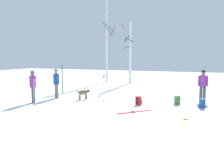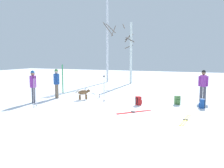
# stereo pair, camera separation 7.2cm
# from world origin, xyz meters

# --- Properties ---
(ground_plane) EXTENTS (60.00, 60.00, 0.00)m
(ground_plane) POSITION_xyz_m (0.00, 0.00, 0.00)
(ground_plane) COLOR white
(person_0) EXTENTS (0.42, 0.37, 1.72)m
(person_0) POSITION_xyz_m (-3.99, 2.44, 0.98)
(person_0) COLOR #72604C
(person_0) RESTS_ON ground_plane
(person_1) EXTENTS (0.52, 0.34, 1.72)m
(person_1) POSITION_xyz_m (3.98, 4.67, 0.98)
(person_1) COLOR #4C4C56
(person_1) RESTS_ON ground_plane
(person_2) EXTENTS (0.41, 0.38, 1.72)m
(person_2) POSITION_xyz_m (-4.27, 0.76, 0.98)
(person_2) COLOR #4C4C56
(person_2) RESTS_ON ground_plane
(dog) EXTENTS (0.61, 0.72, 0.57)m
(dog) POSITION_xyz_m (-2.30, 2.65, 0.39)
(dog) COLOR brown
(dog) RESTS_ON ground_plane
(ski_pair_planted_0) EXTENTS (0.14, 0.08, 1.91)m
(ski_pair_planted_0) POSITION_xyz_m (-4.89, 4.38, 0.95)
(ski_pair_planted_0) COLOR green
(ski_pair_planted_0) RESTS_ON ground_plane
(ski_pair_lying_0) EXTENTS (0.27, 1.83, 0.05)m
(ski_pair_lying_0) POSITION_xyz_m (3.55, 0.25, 0.01)
(ski_pair_lying_0) COLOR yellow
(ski_pair_lying_0) RESTS_ON ground_plane
(ski_pair_lying_1) EXTENTS (1.28, 1.42, 0.05)m
(ski_pair_lying_1) POSITION_xyz_m (1.30, 0.72, 0.01)
(ski_pair_lying_1) COLOR red
(ski_pair_lying_1) RESTS_ON ground_plane
(ski_poles_0) EXTENTS (0.07, 0.24, 1.51)m
(ski_poles_0) POSITION_xyz_m (-3.39, -0.16, 0.80)
(ski_poles_0) COLOR #B2B2BC
(ski_poles_0) RESTS_ON ground_plane
(ski_poles_1) EXTENTS (0.07, 0.20, 1.43)m
(ski_poles_1) POSITION_xyz_m (-0.95, 2.48, 0.76)
(ski_poles_1) COLOR #B2B2BC
(ski_poles_1) RESTS_ON ground_plane
(backpack_0) EXTENTS (0.34, 0.35, 0.44)m
(backpack_0) POSITION_xyz_m (1.03, 2.33, 0.21)
(backpack_0) COLOR red
(backpack_0) RESTS_ON ground_plane
(backpack_1) EXTENTS (0.33, 0.34, 0.44)m
(backpack_1) POSITION_xyz_m (2.82, 3.27, 0.21)
(backpack_1) COLOR #4C7F3F
(backpack_1) RESTS_ON ground_plane
(backpack_2) EXTENTS (0.29, 0.26, 0.44)m
(backpack_2) POSITION_xyz_m (4.03, 2.79, 0.21)
(backpack_2) COLOR #1E4C99
(backpack_2) RESTS_ON ground_plane
(water_bottle_0) EXTENTS (0.08, 0.08, 0.22)m
(water_bottle_0) POSITION_xyz_m (-1.74, 3.52, 0.10)
(water_bottle_0) COLOR silver
(water_bottle_0) RESTS_ON ground_plane
(birch_tree_0) EXTENTS (1.08, 1.68, 7.67)m
(birch_tree_0) POSITION_xyz_m (-4.87, 11.86, 3.90)
(birch_tree_0) COLOR silver
(birch_tree_0) RESTS_ON ground_plane
(birch_tree_1) EXTENTS (1.37, 1.53, 5.45)m
(birch_tree_1) POSITION_xyz_m (-2.48, 11.55, 2.88)
(birch_tree_1) COLOR silver
(birch_tree_1) RESTS_ON ground_plane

